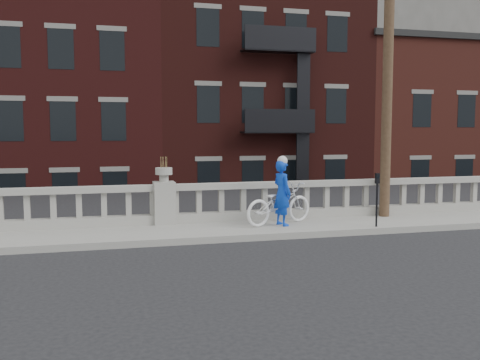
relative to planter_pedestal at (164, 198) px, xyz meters
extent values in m
plane|color=black|center=(0.00, -3.95, -0.83)|extent=(120.00, 120.00, 0.00)
cube|color=gray|center=(0.00, -0.95, -0.76)|extent=(32.00, 2.20, 0.15)
cube|color=gray|center=(0.00, 0.00, -0.56)|extent=(28.00, 0.34, 0.25)
cube|color=gray|center=(0.00, 0.00, 0.27)|extent=(28.00, 0.34, 0.16)
cube|color=gray|center=(0.00, 0.00, -0.13)|extent=(0.55, 0.55, 1.10)
cylinder|color=gray|center=(0.00, 0.00, 0.52)|extent=(0.24, 0.24, 0.20)
cylinder|color=gray|center=(0.00, 0.00, 0.70)|extent=(0.44, 0.44, 0.18)
cube|color=#605E59|center=(0.00, 0.35, -3.26)|extent=(36.00, 0.50, 5.15)
cube|color=black|center=(0.00, 22.00, -6.08)|extent=(80.00, 44.00, 0.50)
cube|color=#595651|center=(-2.00, 4.50, -3.83)|extent=(16.00, 7.00, 4.00)
cube|color=#595651|center=(22.00, 29.00, 3.17)|extent=(14.00, 14.00, 18.00)
cube|color=#3F1312|center=(-4.00, 16.00, 1.17)|extent=(10.00, 14.00, 14.00)
cube|color=black|center=(-4.00, 16.00, 8.32)|extent=(10.30, 14.30, 0.30)
cube|color=#37110F|center=(6.00, 16.00, 1.92)|extent=(10.00, 14.00, 15.50)
cube|color=#59221B|center=(16.00, 16.00, 0.17)|extent=(10.00, 14.00, 12.00)
cube|color=black|center=(16.00, 16.00, 6.32)|extent=(10.30, 14.30, 0.30)
cylinder|color=#422D1E|center=(6.20, -0.35, 4.32)|extent=(0.28, 0.28, 10.00)
cylinder|color=black|center=(5.15, -1.80, -0.13)|extent=(0.05, 0.05, 1.10)
cube|color=black|center=(5.15, -1.80, 0.55)|extent=(0.10, 0.08, 0.26)
cube|color=black|center=(5.15, -1.85, 0.59)|extent=(0.06, 0.01, 0.08)
imported|color=white|center=(2.87, -0.81, -0.14)|extent=(2.19, 1.41, 1.09)
imported|color=#0D3BC5|center=(2.90, -1.00, 0.16)|extent=(0.56, 0.70, 1.68)
camera|label=1|loc=(-1.61, -13.85, 1.76)|focal=40.00mm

